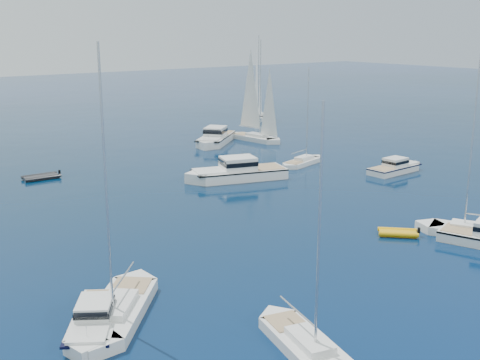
# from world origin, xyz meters

# --- Properties ---
(ground) EXTENTS (400.00, 400.00, 0.00)m
(ground) POSITION_xyz_m (0.00, 0.00, 0.00)
(ground) COLOR navy
(ground) RESTS_ON ground
(motor_cruiser_left) EXTENTS (6.56, 8.19, 2.14)m
(motor_cruiser_left) POSITION_xyz_m (-20.46, 11.06, 0.00)
(motor_cruiser_left) COLOR silver
(motor_cruiser_left) RESTS_ON ground
(motor_cruiser_centre) EXTENTS (12.93, 7.27, 3.25)m
(motor_cruiser_centre) POSITION_xyz_m (6.47, 33.97, 0.00)
(motor_cruiser_centre) COLOR white
(motor_cruiser_centre) RESTS_ON ground
(motor_cruiser_far_r) EXTENTS (8.61, 2.99, 2.23)m
(motor_cruiser_far_r) POSITION_xyz_m (23.51, 25.46, 0.00)
(motor_cruiser_far_r) COLOR silver
(motor_cruiser_far_r) RESTS_ON ground
(motor_cruiser_distant) EXTENTS (11.38, 10.36, 3.10)m
(motor_cruiser_distant) POSITION_xyz_m (16.97, 53.17, 0.00)
(motor_cruiser_distant) COLOR silver
(motor_cruiser_distant) RESTS_ON ground
(sailboat_fore) EXTENTS (4.60, 9.63, 13.71)m
(sailboat_fore) POSITION_xyz_m (-12.65, 2.20, 0.00)
(sailboat_fore) COLOR silver
(sailboat_fore) RESTS_ON ground
(sailboat_mid_r) EXTENTS (6.87, 10.51, 15.22)m
(sailboat_mid_r) POSITION_xyz_m (10.55, 6.83, 0.00)
(sailboat_mid_r) COLOR white
(sailboat_mid_r) RESTS_ON ground
(sailboat_mid_l) EXTENTS (9.61, 10.20, 16.36)m
(sailboat_mid_l) POSITION_xyz_m (-18.68, 11.73, 0.00)
(sailboat_mid_l) COLOR silver
(sailboat_mid_l) RESTS_ON ground
(sailboat_centre) EXTENTS (8.67, 4.31, 12.33)m
(sailboat_centre) POSITION_xyz_m (17.74, 35.20, 0.00)
(sailboat_centre) COLOR white
(sailboat_centre) RESTS_ON ground
(sailboat_sails_r) EXTENTS (4.20, 10.75, 15.39)m
(sailboat_sails_r) POSITION_xyz_m (23.18, 51.61, 0.00)
(sailboat_sails_r) COLOR silver
(sailboat_sails_r) RESTS_ON ground
(sailboat_sails_far) EXTENTS (7.69, 10.74, 15.80)m
(sailboat_sails_far) POSITION_xyz_m (38.16, 69.73, 0.00)
(sailboat_sails_far) COLOR white
(sailboat_sails_far) RESTS_ON ground
(tender_yellow) EXTENTS (3.62, 3.63, 0.95)m
(tender_yellow) POSITION_xyz_m (5.77, 10.97, 0.00)
(tender_yellow) COLOR #EAA90D
(tender_yellow) RESTS_ON ground
(tender_grey_far) EXTENTS (4.26, 2.39, 0.95)m
(tender_grey_far) POSITION_xyz_m (-10.82, 47.36, 0.00)
(tender_grey_far) COLOR black
(tender_grey_far) RESTS_ON ground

